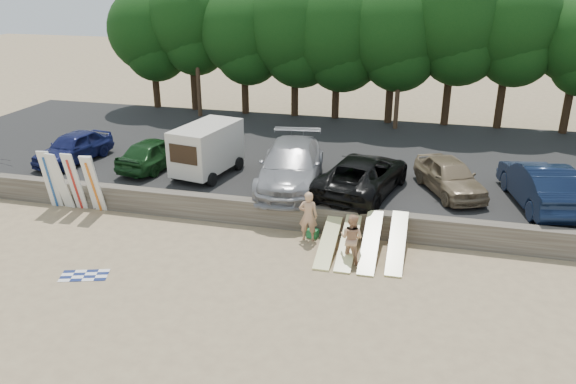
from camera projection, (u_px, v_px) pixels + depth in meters
name	position (u px, v px, depth m)	size (l,w,h in m)	color
ground	(297.00, 268.00, 18.56)	(120.00, 120.00, 0.00)	tan
seawall	(315.00, 218.00, 21.07)	(44.00, 0.50, 1.00)	#6B6356
parking_lot	(346.00, 161.00, 27.89)	(44.00, 14.50, 0.70)	#282828
treeline	(366.00, 28.00, 32.13)	(33.05, 6.34, 9.04)	#382616
utility_poles	(401.00, 44.00, 30.51)	(25.80, 0.26, 9.00)	#473321
box_trailer	(207.00, 147.00, 24.51)	(2.52, 3.79, 2.25)	beige
car_0	(73.00, 147.00, 26.40)	(1.68, 4.19, 1.43)	#161C50
car_1	(155.00, 152.00, 25.63)	(1.69, 4.21, 1.43)	#153A17
car_2	(291.00, 166.00, 23.36)	(2.51, 6.18, 1.79)	#95959A
car_3	(362.00, 175.00, 22.65)	(2.60, 5.64, 1.57)	black
car_4	(450.00, 176.00, 22.71)	(1.70, 4.22, 1.44)	#847054
car_5	(541.00, 184.00, 21.45)	(1.80, 5.16, 1.70)	black
surfboard_upright_0	(50.00, 179.00, 22.76)	(0.50, 0.06, 2.60)	white
surfboard_upright_1	(60.00, 181.00, 22.59)	(0.50, 0.06, 2.60)	white
surfboard_upright_2	(74.00, 182.00, 22.52)	(0.50, 0.06, 2.60)	white
surfboard_upright_3	(93.00, 183.00, 22.37)	(0.50, 0.06, 2.60)	white
surfboard_upright_4	(93.00, 184.00, 22.28)	(0.50, 0.06, 2.60)	white
surfboard_low_0	(329.00, 241.00, 19.55)	(0.56, 3.00, 0.07)	#F1ED98
surfboard_low_1	(349.00, 241.00, 19.35)	(0.56, 3.00, 0.07)	#F1ED98
surfboard_low_2	(371.00, 242.00, 19.10)	(0.56, 3.00, 0.07)	#F1ED98
surfboard_low_3	(397.00, 243.00, 19.04)	(0.56, 3.00, 0.07)	#F1ED98
beachgoer_a	(308.00, 216.00, 20.19)	(0.69, 0.45, 1.88)	tan
beachgoer_b	(352.00, 238.00, 18.73)	(0.83, 0.65, 1.71)	tan
cooler	(313.00, 233.00, 20.65)	(0.38, 0.30, 0.32)	#289551
gear_bag	(347.00, 241.00, 20.17)	(0.30, 0.25, 0.22)	orange
beach_towel	(84.00, 275.00, 18.11)	(1.50, 1.50, 0.00)	white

